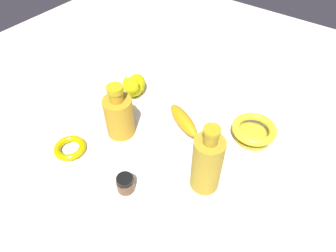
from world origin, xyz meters
TOP-DOWN VIEW (x-y plane):
  - ground at (0.00, 0.00)m, footprint 2.00×2.00m
  - nail_polish_jar at (-0.21, -0.02)m, footprint 0.05×0.05m
  - bottle_short at (-0.07, 0.13)m, footprint 0.09×0.09m
  - bangle at (-0.21, 0.20)m, footprint 0.09×0.09m
  - banana at (0.07, -0.01)m, footprint 0.11×0.16m
  - bottle_tall at (-0.08, -0.18)m, footprint 0.08×0.08m
  - bowl at (0.15, -0.21)m, footprint 0.13×0.13m
  - cat_figurine at (0.09, 0.21)m, footprint 0.13×0.10m

SIDE VIEW (x-z plane):
  - ground at x=0.00m, z-range 0.00..0.00m
  - bangle at x=-0.21m, z-range 0.00..0.02m
  - banana at x=0.07m, z-range 0.00..0.04m
  - nail_polish_jar at x=-0.21m, z-range 0.00..0.05m
  - bowl at x=0.15m, z-range 0.01..0.05m
  - cat_figurine at x=0.09m, z-range -0.01..0.09m
  - bottle_short at x=-0.07m, z-range -0.02..0.16m
  - bottle_tall at x=-0.08m, z-range -0.02..0.20m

